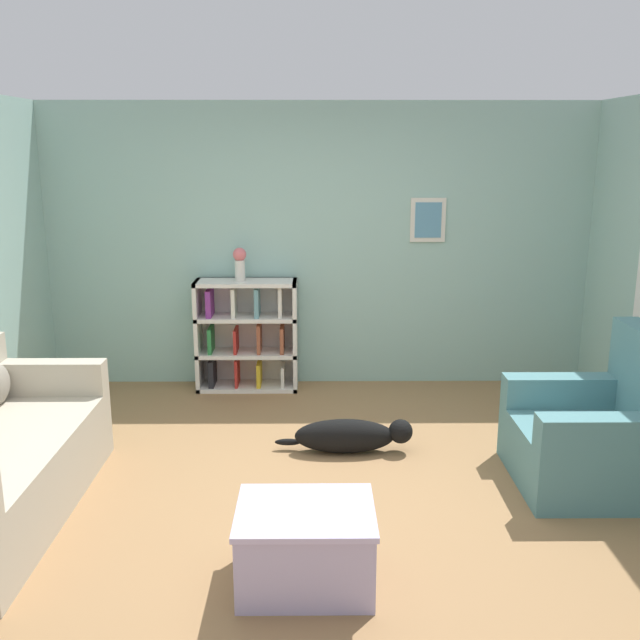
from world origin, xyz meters
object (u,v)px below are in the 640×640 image
at_px(bookshelf, 247,335).
at_px(dog, 350,436).
at_px(vase, 240,262).
at_px(recliner_chair, 600,434).
at_px(coffee_table, 306,544).

relative_size(bookshelf, dog, 1.00).
relative_size(dog, vase, 3.40).
distance_m(bookshelf, dog, 1.76).
distance_m(bookshelf, recliner_chair, 3.21).
xyz_separation_m(bookshelf, coffee_table, (0.58, -3.09, -0.28)).
xyz_separation_m(coffee_table, vase, (-0.62, 3.07, 0.97)).
bearing_deg(bookshelf, recliner_chair, -37.96).
xyz_separation_m(recliner_chair, coffee_table, (-1.94, -1.12, -0.12)).
bearing_deg(recliner_chair, bookshelf, 142.04).
height_order(coffee_table, vase, vase).
distance_m(coffee_table, dog, 1.66).
distance_m(recliner_chair, dog, 1.72).
bearing_deg(coffee_table, dog, 79.13).
relative_size(recliner_chair, coffee_table, 1.47).
height_order(bookshelf, recliner_chair, recliner_chair).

